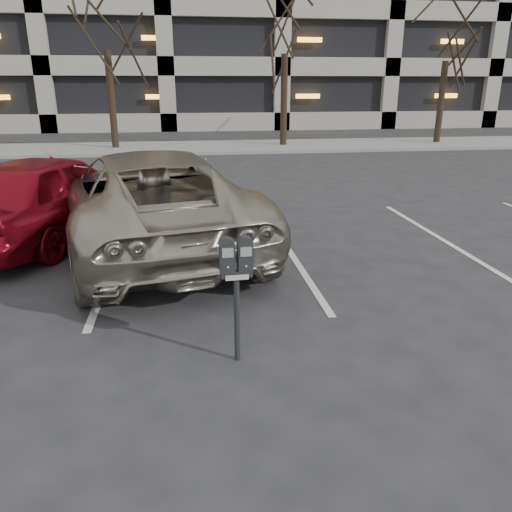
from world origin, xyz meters
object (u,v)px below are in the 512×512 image
at_px(parking_meter, 236,270).
at_px(suv_silver, 150,199).
at_px(tree_d, 452,6).
at_px(car_red, 48,196).

relative_size(parking_meter, suv_silver, 0.20).
xyz_separation_m(parking_meter, suv_silver, (-1.02, 3.83, -0.15)).
bearing_deg(tree_d, suv_silver, -131.79).
distance_m(parking_meter, car_red, 5.38).
bearing_deg(parking_meter, suv_silver, 102.41).
height_order(tree_d, parking_meter, tree_d).
distance_m(parking_meter, suv_silver, 3.97).
distance_m(tree_d, car_red, 19.09).
height_order(parking_meter, car_red, car_red).
relative_size(tree_d, parking_meter, 6.24).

